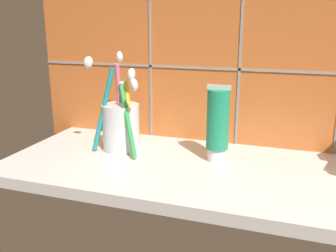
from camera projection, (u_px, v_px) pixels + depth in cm
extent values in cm
cube|color=silver|center=(212.00, 173.00, 65.00)|extent=(74.72, 29.91, 2.00)
cube|color=#C6662D|center=(232.00, 40.00, 72.92)|extent=(84.72, 1.50, 45.63)
cube|color=gray|center=(230.00, 69.00, 73.64)|extent=(84.72, 0.24, 0.50)
cube|color=gray|center=(150.00, 39.00, 77.35)|extent=(0.50, 0.24, 45.63)
cube|color=gray|center=(241.00, 41.00, 71.57)|extent=(0.50, 0.24, 45.63)
cylinder|color=silver|center=(121.00, 127.00, 72.84)|extent=(7.21, 7.21, 9.05)
cylinder|color=yellow|center=(129.00, 116.00, 70.49)|extent=(2.96, 2.79, 13.73)
ellipsoid|color=white|center=(131.00, 75.00, 67.24)|extent=(2.38, 2.33, 2.45)
cylinder|color=white|center=(128.00, 112.00, 74.98)|extent=(0.94, 5.42, 13.16)
ellipsoid|color=white|center=(132.00, 73.00, 75.37)|extent=(1.32, 2.34, 2.64)
cylinder|color=pink|center=(120.00, 104.00, 74.14)|extent=(1.56, 3.31, 16.36)
ellipsoid|color=white|center=(120.00, 57.00, 72.88)|extent=(1.70, 2.21, 2.41)
cylinder|color=teal|center=(103.00, 110.00, 70.96)|extent=(4.83, 3.03, 15.96)
ellipsoid|color=white|center=(88.00, 62.00, 68.22)|extent=(2.54, 2.15, 2.55)
cylinder|color=green|center=(128.00, 122.00, 68.75)|extent=(5.12, 4.55, 12.84)
ellipsoid|color=white|center=(134.00, 85.00, 64.31)|extent=(2.67, 2.55, 2.68)
cylinder|color=white|center=(216.00, 154.00, 67.92)|extent=(3.38, 3.38, 2.35)
cylinder|color=#1E8C60|center=(217.00, 119.00, 66.14)|extent=(3.98, 3.98, 10.72)
cube|color=silver|center=(218.00, 87.00, 64.57)|extent=(4.18, 0.36, 0.80)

